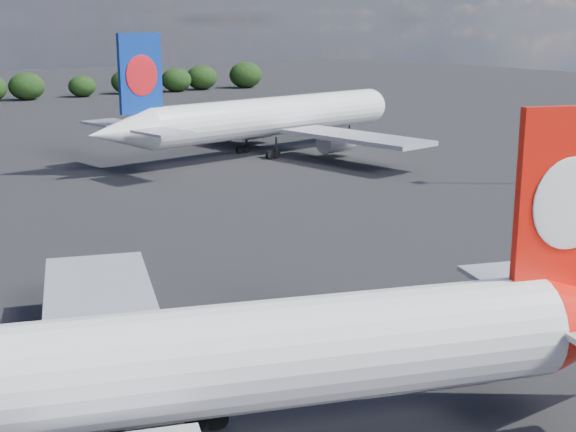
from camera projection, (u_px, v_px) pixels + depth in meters
qantas_airliner at (197, 366)px, 35.19m from camera, size 47.27×45.32×15.67m
china_southern_airliner at (262, 118)px, 117.77m from camera, size 54.87×52.44×17.98m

